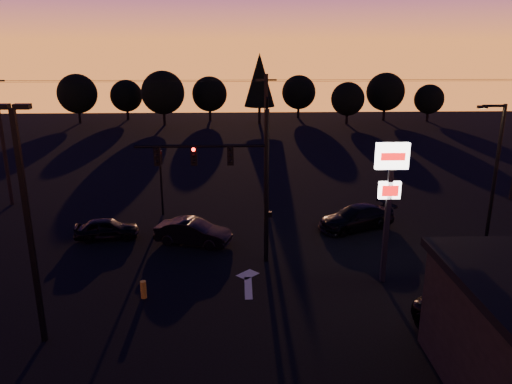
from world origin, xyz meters
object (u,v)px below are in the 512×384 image
streetlight (494,171)px  car_mid (193,232)px  bollard (143,290)px  traffic_signal_mast (235,171)px  parking_lot_light (27,213)px  secondary_signal (161,173)px  pylon_sign (390,184)px  suv_parked (484,328)px  car_left (107,229)px  car_right (356,217)px

streetlight → car_mid: size_ratio=1.86×
car_mid → bollard: bearing=-178.7°
traffic_signal_mast → bollard: bearing=-137.9°
streetlight → car_mid: streetlight is taller
traffic_signal_mast → streetlight: (14.01, 1.51, -0.52)m
parking_lot_light → bollard: size_ratio=11.18×
secondary_signal → parking_lot_light: size_ratio=0.48×
parking_lot_light → streetlight: 23.05m
secondary_signal → parking_lot_light: parking_lot_light is taller
secondary_signal → pylon_sign: (12.00, -9.99, 2.05)m
secondary_signal → suv_parked: 21.15m
traffic_signal_mast → pylon_sign: traffic_signal_mast is taller
secondary_signal → streetlight: size_ratio=0.54×
bollard → streetlight: bearing=16.1°
traffic_signal_mast → car_mid: (-2.44, 2.45, -4.23)m
parking_lot_light → car_mid: (4.96, 9.44, -4.56)m
car_left → car_mid: bearing=-107.4°
parking_lot_light → car_left: size_ratio=2.51×
streetlight → car_mid: 16.89m
car_left → suv_parked: suv_parked is taller
secondary_signal → bollard: (0.75, -11.24, -2.45)m
streetlight → car_left: (-21.56, 1.89, -3.80)m
streetlight → car_mid: bearing=176.7°
traffic_signal_mast → secondary_signal: size_ratio=1.97×
secondary_signal → pylon_sign: 15.75m
car_right → suv_parked: size_ratio=0.92×
parking_lot_light → bollard: bearing=44.9°
car_mid → car_right: (9.85, 2.08, 0.01)m
car_right → car_mid: bearing=-101.3°
streetlight → traffic_signal_mast: bearing=-173.9°
secondary_signal → parking_lot_light: (-2.50, -14.49, 2.41)m
suv_parked → traffic_signal_mast: bearing=109.5°
suv_parked → bollard: bearing=132.4°
car_left → parking_lot_light: bearing=173.9°
pylon_sign → car_mid: bearing=152.6°
car_mid → suv_parked: suv_parked is taller
pylon_sign → car_left: (-14.65, 5.89, -4.29)m
car_left → suv_parked: (16.99, -11.31, 0.12)m
traffic_signal_mast → secondary_signal: (-4.90, 7.49, -2.07)m
suv_parked → car_right: bearing=68.7°
secondary_signal → suv_parked: (14.33, -15.41, -2.12)m
traffic_signal_mast → pylon_sign: size_ratio=1.26×
traffic_signal_mast → car_right: (7.41, 4.52, -4.22)m
secondary_signal → bollard: bearing=-86.2°
car_mid → car_right: bearing=-61.4°
streetlight → bollard: bearing=-163.9°
pylon_sign → bollard: 12.18m
traffic_signal_mast → car_right: bearing=31.4°
secondary_signal → car_left: (-2.65, -4.10, -2.24)m
streetlight → suv_parked: 11.10m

